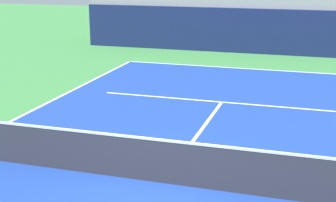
# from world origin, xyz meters

# --- Properties ---
(ground_plane) EXTENTS (80.00, 80.00, 0.00)m
(ground_plane) POSITION_xyz_m (0.00, 0.00, 0.00)
(ground_plane) COLOR #387A3D
(court_surface) EXTENTS (11.00, 24.00, 0.01)m
(court_surface) POSITION_xyz_m (0.00, 0.00, 0.01)
(court_surface) COLOR navy
(court_surface) RESTS_ON ground_plane
(baseline_far) EXTENTS (11.00, 0.10, 0.00)m
(baseline_far) POSITION_xyz_m (0.00, 11.95, 0.01)
(baseline_far) COLOR white
(baseline_far) RESTS_ON court_surface
(service_line_far) EXTENTS (8.26, 0.10, 0.00)m
(service_line_far) POSITION_xyz_m (0.00, 6.40, 0.01)
(service_line_far) COLOR white
(service_line_far) RESTS_ON court_surface
(centre_service_line) EXTENTS (0.10, 6.40, 0.00)m
(centre_service_line) POSITION_xyz_m (0.00, 3.20, 0.01)
(centre_service_line) COLOR white
(centre_service_line) RESTS_ON court_surface
(back_wall) EXTENTS (18.66, 0.30, 2.26)m
(back_wall) POSITION_xyz_m (0.00, 15.89, 1.13)
(back_wall) COLOR navy
(back_wall) RESTS_ON ground_plane
(stands_tier_lower) EXTENTS (18.66, 2.40, 2.80)m
(stands_tier_lower) POSITION_xyz_m (0.00, 17.24, 1.40)
(stands_tier_lower) COLOR #9E9E99
(stands_tier_lower) RESTS_ON ground_plane
(stands_tier_upper) EXTENTS (18.66, 2.40, 3.67)m
(stands_tier_upper) POSITION_xyz_m (0.00, 19.64, 1.84)
(stands_tier_upper) COLOR #9E9E99
(stands_tier_upper) RESTS_ON ground_plane
(tennis_net) EXTENTS (11.08, 0.08, 1.07)m
(tennis_net) POSITION_xyz_m (0.00, 0.00, 0.51)
(tennis_net) COLOR black
(tennis_net) RESTS_ON court_surface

